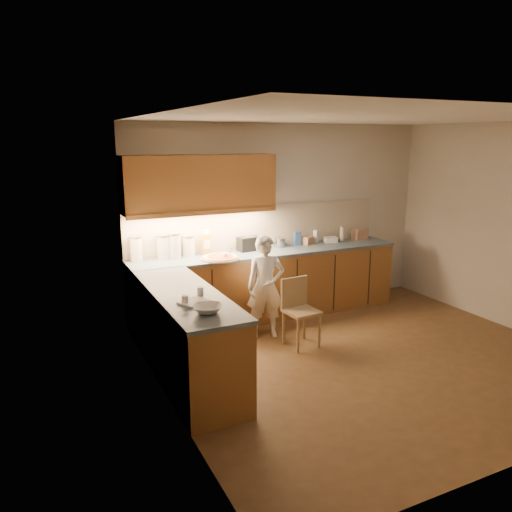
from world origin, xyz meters
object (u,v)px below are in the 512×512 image
object	(u,v)px
toaster	(249,244)
oil_jug	(206,243)
pizza_on_board	(220,258)
wooden_chair	(299,307)
child	(265,287)

from	to	relation	value
toaster	oil_jug	bearing A→B (deg)	170.74
toaster	pizza_on_board	bearing A→B (deg)	-155.70
pizza_on_board	wooden_chair	xyz separation A→B (m)	(0.65, -0.85, -0.48)
wooden_chair	toaster	world-z (taller)	toaster
child	oil_jug	distance (m)	1.02
pizza_on_board	oil_jug	distance (m)	0.37
wooden_chair	oil_jug	bearing A→B (deg)	116.28
pizza_on_board	child	world-z (taller)	child
toaster	wooden_chair	bearing A→B (deg)	-89.66
child	oil_jug	xyz separation A→B (m)	(-0.47, 0.80, 0.43)
oil_jug	pizza_on_board	bearing A→B (deg)	-79.43
pizza_on_board	child	distance (m)	0.68
wooden_chair	child	bearing A→B (deg)	116.80
oil_jug	toaster	distance (m)	0.60
child	toaster	distance (m)	0.86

